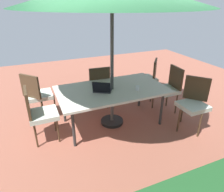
{
  "coord_description": "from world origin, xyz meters",
  "views": [
    {
      "loc": [
        1.35,
        3.2,
        2.25
      ],
      "look_at": [
        0.0,
        0.0,
        0.59
      ],
      "focal_mm": 32.79,
      "sensor_mm": 36.0,
      "label": 1
    }
  ],
  "objects_px": {
    "chair_west": "(169,87)",
    "laptop": "(102,89)",
    "chair_east": "(39,112)",
    "chair_south": "(98,85)",
    "chair_southeast": "(38,93)",
    "chair_southwest": "(148,77)",
    "chair_northwest": "(194,102)",
    "dining_table": "(112,91)",
    "cup": "(137,88)"
  },
  "relations": [
    {
      "from": "chair_southwest",
      "to": "chair_south",
      "type": "bearing_deg",
      "value": -51.07
    },
    {
      "from": "chair_west",
      "to": "chair_south",
      "type": "height_order",
      "value": "same"
    },
    {
      "from": "chair_southwest",
      "to": "cup",
      "type": "xyz_separation_m",
      "value": [
        0.83,
        0.95,
        0.23
      ]
    },
    {
      "from": "chair_southwest",
      "to": "cup",
      "type": "relative_size",
      "value": 11.69
    },
    {
      "from": "chair_south",
      "to": "laptop",
      "type": "relative_size",
      "value": 2.44
    },
    {
      "from": "chair_southeast",
      "to": "chair_southwest",
      "type": "bearing_deg",
      "value": -132.86
    },
    {
      "from": "chair_southwest",
      "to": "chair_south",
      "type": "distance_m",
      "value": 1.26
    },
    {
      "from": "laptop",
      "to": "dining_table",
      "type": "bearing_deg",
      "value": -134.96
    },
    {
      "from": "chair_southeast",
      "to": "dining_table",
      "type": "bearing_deg",
      "value": -162.37
    },
    {
      "from": "dining_table",
      "to": "chair_east",
      "type": "relative_size",
      "value": 2.05
    },
    {
      "from": "chair_east",
      "to": "laptop",
      "type": "xyz_separation_m",
      "value": [
        -1.11,
        0.03,
        0.23
      ]
    },
    {
      "from": "chair_east",
      "to": "laptop",
      "type": "bearing_deg",
      "value": -92.09
    },
    {
      "from": "chair_south",
      "to": "chair_southwest",
      "type": "bearing_deg",
      "value": -175.81
    },
    {
      "from": "chair_south",
      "to": "laptop",
      "type": "bearing_deg",
      "value": 80.51
    },
    {
      "from": "chair_west",
      "to": "chair_southwest",
      "type": "height_order",
      "value": "same"
    },
    {
      "from": "chair_east",
      "to": "chair_northwest",
      "type": "distance_m",
      "value": 2.72
    },
    {
      "from": "chair_northwest",
      "to": "cup",
      "type": "height_order",
      "value": "chair_northwest"
    },
    {
      "from": "chair_southwest",
      "to": "laptop",
      "type": "xyz_separation_m",
      "value": [
        1.45,
        0.76,
        0.23
      ]
    },
    {
      "from": "laptop",
      "to": "chair_east",
      "type": "bearing_deg",
      "value": 29.94
    },
    {
      "from": "dining_table",
      "to": "cup",
      "type": "height_order",
      "value": "cup"
    },
    {
      "from": "chair_west",
      "to": "chair_east",
      "type": "distance_m",
      "value": 2.63
    },
    {
      "from": "chair_southwest",
      "to": "chair_southeast",
      "type": "distance_m",
      "value": 2.52
    },
    {
      "from": "chair_west",
      "to": "chair_southeast",
      "type": "bearing_deg",
      "value": -101.47
    },
    {
      "from": "chair_south",
      "to": "dining_table",
      "type": "bearing_deg",
      "value": 96.31
    },
    {
      "from": "chair_south",
      "to": "laptop",
      "type": "xyz_separation_m",
      "value": [
        0.19,
        0.77,
        0.23
      ]
    },
    {
      "from": "chair_east",
      "to": "chair_southwest",
      "type": "distance_m",
      "value": 2.66
    },
    {
      "from": "chair_east",
      "to": "chair_south",
      "type": "height_order",
      "value": "same"
    },
    {
      "from": "chair_southwest",
      "to": "chair_south",
      "type": "relative_size",
      "value": 1.0
    },
    {
      "from": "chair_south",
      "to": "chair_northwest",
      "type": "bearing_deg",
      "value": 137.2
    },
    {
      "from": "chair_south",
      "to": "cup",
      "type": "distance_m",
      "value": 1.07
    },
    {
      "from": "chair_west",
      "to": "chair_south",
      "type": "xyz_separation_m",
      "value": [
        1.33,
        -0.71,
        0.0
      ]
    },
    {
      "from": "laptop",
      "to": "chair_southeast",
      "type": "bearing_deg",
      "value": -5.7
    },
    {
      "from": "chair_southeast",
      "to": "laptop",
      "type": "distance_m",
      "value": 1.36
    },
    {
      "from": "chair_west",
      "to": "laptop",
      "type": "distance_m",
      "value": 1.54
    },
    {
      "from": "chair_west",
      "to": "chair_east",
      "type": "xyz_separation_m",
      "value": [
        2.63,
        0.03,
        0.0
      ]
    },
    {
      "from": "chair_northwest",
      "to": "laptop",
      "type": "relative_size",
      "value": 2.44
    },
    {
      "from": "chair_south",
      "to": "chair_west",
      "type": "bearing_deg",
      "value": 156.33
    },
    {
      "from": "chair_west",
      "to": "laptop",
      "type": "bearing_deg",
      "value": -83.17
    },
    {
      "from": "cup",
      "to": "chair_south",
      "type": "bearing_deg",
      "value": -65.88
    },
    {
      "from": "chair_south",
      "to": "cup",
      "type": "relative_size",
      "value": 11.69
    },
    {
      "from": "chair_northwest",
      "to": "chair_south",
      "type": "distance_m",
      "value": 1.96
    },
    {
      "from": "chair_west",
      "to": "laptop",
      "type": "height_order",
      "value": "chair_west"
    },
    {
      "from": "chair_southeast",
      "to": "cup",
      "type": "distance_m",
      "value": 1.96
    },
    {
      "from": "chair_southeast",
      "to": "chair_south",
      "type": "distance_m",
      "value": 1.26
    },
    {
      "from": "chair_west",
      "to": "chair_southeast",
      "type": "xyz_separation_m",
      "value": [
        2.59,
        -0.75,
        0.0
      ]
    },
    {
      "from": "laptop",
      "to": "chair_southwest",
      "type": "bearing_deg",
      "value": -120.88
    },
    {
      "from": "chair_southeast",
      "to": "chair_northwest",
      "type": "distance_m",
      "value": 2.99
    },
    {
      "from": "chair_west",
      "to": "cup",
      "type": "xyz_separation_m",
      "value": [
        0.91,
        0.24,
        0.23
      ]
    },
    {
      "from": "chair_east",
      "to": "chair_southeast",
      "type": "height_order",
      "value": "same"
    },
    {
      "from": "cup",
      "to": "chair_west",
      "type": "bearing_deg",
      "value": -164.98
    }
  ]
}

